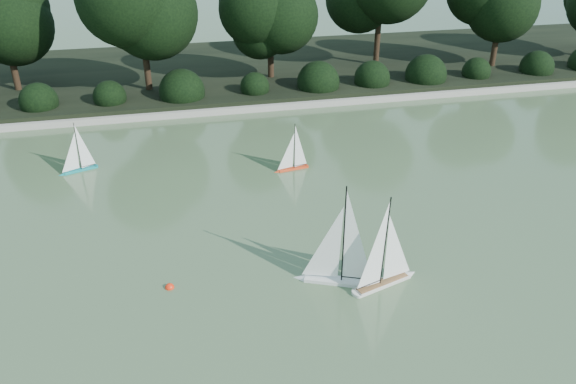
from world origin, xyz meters
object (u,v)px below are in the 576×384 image
Objects in this scene: sailboat_white_b at (388,269)px; sailboat_orange at (290,162)px; sailboat_teal at (76,164)px; sailboat_white_a at (332,267)px; race_buoy at (170,288)px.

sailboat_orange is at bearing 96.79° from sailboat_white_b.
sailboat_teal is (-4.83, 1.03, 0.01)m from sailboat_orange.
sailboat_white_b is 1.49× the size of sailboat_orange.
sailboat_white_a is at bearing -94.29° from sailboat_orange.
sailboat_teal is at bearing 167.93° from sailboat_orange.
sailboat_white_a reaches higher than sailboat_orange.
sailboat_orange is at bearing 53.00° from race_buoy.
sailboat_orange reaches higher than race_buoy.
sailboat_white_b is 11.90× the size of race_buoy.
race_buoy is at bearing 168.96° from sailboat_white_b.
race_buoy is (-3.49, 0.68, -0.28)m from sailboat_white_b.
sailboat_teal reaches higher than race_buoy.
sailboat_white_b is at bearing -83.21° from sailboat_orange.
sailboat_white_a is at bearing -50.05° from sailboat_teal.
sailboat_white_a is 1.56× the size of sailboat_orange.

